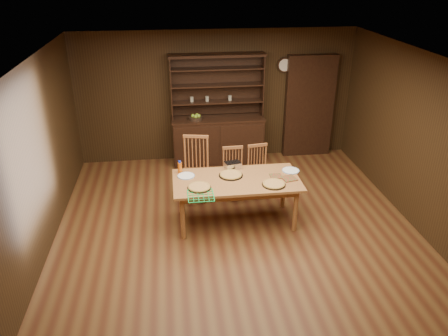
{
  "coord_description": "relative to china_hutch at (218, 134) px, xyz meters",
  "views": [
    {
      "loc": [
        -0.92,
        -5.42,
        3.77
      ],
      "look_at": [
        -0.18,
        0.4,
        0.96
      ],
      "focal_mm": 35.0,
      "sensor_mm": 36.0,
      "label": 1
    }
  ],
  "objects": [
    {
      "name": "wall_clock",
      "position": [
        1.35,
        0.2,
        1.3
      ],
      "size": [
        0.3,
        0.05,
        0.3
      ],
      "color": "black",
      "rests_on": "room_shell"
    },
    {
      "name": "cooling_rack",
      "position": [
        -0.56,
        -2.79,
        0.16
      ],
      "size": [
        0.37,
        0.37,
        0.02
      ],
      "primitive_type": null,
      "rotation": [
        0.0,
        0.0,
        -0.03
      ],
      "color": "#0EB84B",
      "rests_on": "dining_table"
    },
    {
      "name": "foil_dish",
      "position": [
        0.02,
        -1.93,
        0.2
      ],
      "size": [
        0.28,
        0.23,
        0.1
      ],
      "primitive_type": "cube",
      "rotation": [
        0.0,
        0.0,
        0.22
      ],
      "color": "white",
      "rests_on": "dining_table"
    },
    {
      "name": "chair_center",
      "position": [
        0.1,
        -1.5,
        -0.12
      ],
      "size": [
        0.38,
        0.36,
        0.91
      ],
      "rotation": [
        0.0,
        0.0,
        0.02
      ],
      "color": "#A9623A",
      "rests_on": "floor"
    },
    {
      "name": "pot_holder_a",
      "position": [
        0.82,
        -2.42,
        0.16
      ],
      "size": [
        0.25,
        0.25,
        0.02
      ],
      "primitive_type": "cube",
      "rotation": [
        0.0,
        0.0,
        0.24
      ],
      "color": "red",
      "rests_on": "dining_table"
    },
    {
      "name": "chair_right",
      "position": [
        0.55,
        -1.45,
        -0.12
      ],
      "size": [
        0.42,
        0.4,
        0.91
      ],
      "rotation": [
        0.0,
        0.0,
        0.14
      ],
      "color": "#A9623A",
      "rests_on": "floor"
    },
    {
      "name": "chair_left",
      "position": [
        -0.55,
        -1.43,
        -0.01
      ],
      "size": [
        0.53,
        0.52,
        1.11
      ],
      "rotation": [
        0.0,
        0.0,
        -0.2
      ],
      "color": "#A9623A",
      "rests_on": "floor"
    },
    {
      "name": "pizza_left",
      "position": [
        -0.56,
        -2.54,
        0.17
      ],
      "size": [
        0.35,
        0.35,
        0.04
      ],
      "color": "black",
      "rests_on": "dining_table"
    },
    {
      "name": "room_shell",
      "position": [
        0.0,
        -2.75,
        0.98
      ],
      "size": [
        6.0,
        6.0,
        6.0
      ],
      "color": "silver",
      "rests_on": "floor"
    },
    {
      "name": "floor",
      "position": [
        0.0,
        -2.75,
        -0.6
      ],
      "size": [
        6.0,
        6.0,
        0.0
      ],
      "primitive_type": "plane",
      "color": "brown",
      "rests_on": "ground"
    },
    {
      "name": "china_hutch",
      "position": [
        0.0,
        0.0,
        0.0
      ],
      "size": [
        1.84,
        0.52,
        2.17
      ],
      "color": "black",
      "rests_on": "floor"
    },
    {
      "name": "fruit_bowl",
      "position": [
        -0.44,
        -0.07,
        0.39
      ],
      "size": [
        0.28,
        0.28,
        0.12
      ],
      "color": "black",
      "rests_on": "china_hutch"
    },
    {
      "name": "juice_bottle",
      "position": [
        -0.82,
        -2.0,
        0.25
      ],
      "size": [
        0.07,
        0.07,
        0.2
      ],
      "color": "#DD5C0B",
      "rests_on": "dining_table"
    },
    {
      "name": "pot_holder_b",
      "position": [
        0.63,
        -2.32,
        0.16
      ],
      "size": [
        0.18,
        0.18,
        0.01
      ],
      "primitive_type": "cube",
      "rotation": [
        0.0,
        0.0,
        -0.02
      ],
      "color": "red",
      "rests_on": "dining_table"
    },
    {
      "name": "plate_left",
      "position": [
        -0.74,
        -2.14,
        0.16
      ],
      "size": [
        0.27,
        0.27,
        0.02
      ],
      "color": "white",
      "rests_on": "dining_table"
    },
    {
      "name": "dining_table",
      "position": [
        0.02,
        -2.34,
        0.08
      ],
      "size": [
        1.93,
        0.96,
        0.75
      ],
      "color": "#B2743E",
      "rests_on": "floor"
    },
    {
      "name": "doorway",
      "position": [
        1.9,
        0.15,
        0.45
      ],
      "size": [
        1.0,
        0.18,
        2.1
      ],
      "primitive_type": "cube",
      "color": "black",
      "rests_on": "floor"
    },
    {
      "name": "pizza_center",
      "position": [
        -0.05,
        -2.2,
        0.17
      ],
      "size": [
        0.37,
        0.37,
        0.04
      ],
      "color": "black",
      "rests_on": "dining_table"
    },
    {
      "name": "plate_right",
      "position": [
        0.91,
        -2.16,
        0.16
      ],
      "size": [
        0.27,
        0.27,
        0.02
      ],
      "color": "white",
      "rests_on": "dining_table"
    },
    {
      "name": "pizza_right",
      "position": [
        0.54,
        -2.59,
        0.17
      ],
      "size": [
        0.35,
        0.35,
        0.04
      ],
      "color": "black",
      "rests_on": "dining_table"
    }
  ]
}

